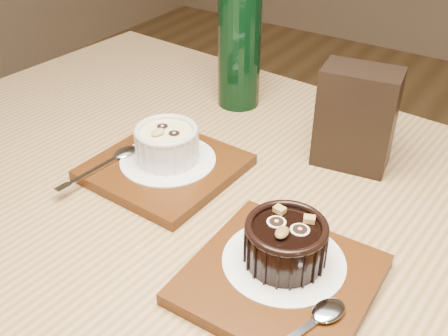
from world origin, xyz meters
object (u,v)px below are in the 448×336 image
(condiment_stand, at_px, (356,118))
(tray_left, at_px, (165,168))
(ramekin_white, at_px, (167,142))
(tray_right, at_px, (280,279))
(green_bottle, at_px, (239,47))
(table, at_px, (237,282))
(ramekin_dark, at_px, (286,241))

(condiment_stand, bearing_deg, tray_left, -140.90)
(tray_left, distance_m, ramekin_white, 0.04)
(tray_right, bearing_deg, green_bottle, 128.19)
(ramekin_white, distance_m, condiment_stand, 0.25)
(condiment_stand, bearing_deg, ramekin_white, -142.26)
(ramekin_white, bearing_deg, table, -5.08)
(tray_left, xyz_separation_m, ramekin_white, (-0.00, 0.01, 0.04))
(tray_left, xyz_separation_m, condiment_stand, (0.20, 0.16, 0.06))
(table, relative_size, ramekin_white, 14.72)
(tray_right, distance_m, green_bottle, 0.43)
(ramekin_dark, height_order, green_bottle, green_bottle)
(tray_left, height_order, ramekin_white, ramekin_white)
(tray_left, bearing_deg, green_bottle, 96.99)
(tray_left, bearing_deg, table, -16.75)
(condiment_stand, bearing_deg, ramekin_dark, -84.31)
(ramekin_dark, bearing_deg, tray_left, 155.22)
(table, bearing_deg, condiment_stand, 74.91)
(ramekin_white, xyz_separation_m, ramekin_dark, (0.22, -0.09, 0.00))
(ramekin_white, distance_m, green_bottle, 0.23)
(green_bottle, bearing_deg, ramekin_dark, -50.86)
(table, relative_size, tray_left, 6.97)
(ramekin_dark, bearing_deg, tray_right, -77.63)
(tray_left, bearing_deg, ramekin_dark, -19.26)
(table, distance_m, tray_left, 0.18)
(tray_right, relative_size, condiment_stand, 1.29)
(tray_left, height_order, tray_right, same)
(condiment_stand, distance_m, green_bottle, 0.24)
(tray_left, height_order, condiment_stand, condiment_stand)
(table, height_order, green_bottle, green_bottle)
(ramekin_white, bearing_deg, tray_left, -71.99)
(tray_left, distance_m, condiment_stand, 0.26)
(ramekin_dark, bearing_deg, green_bottle, 123.62)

